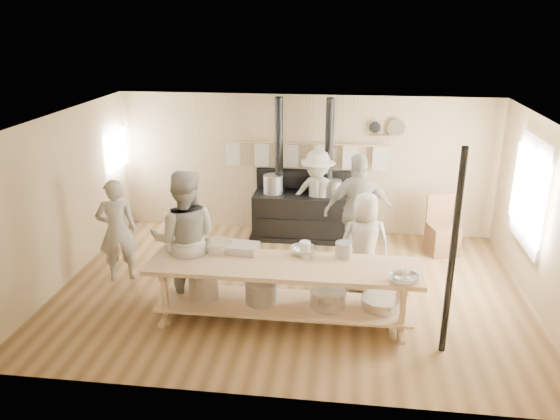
{
  "coord_description": "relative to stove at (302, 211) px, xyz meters",
  "views": [
    {
      "loc": [
        0.77,
        -7.39,
        3.96
      ],
      "look_at": [
        -0.19,
        0.2,
        1.21
      ],
      "focal_mm": 35.0,
      "sensor_mm": 36.0,
      "label": 1
    }
  ],
  "objects": [
    {
      "name": "left_opening",
      "position": [
        -3.44,
        -0.12,
        1.08
      ],
      "size": [
        0.0,
        0.9,
        0.9
      ],
      "color": "white",
      "rests_on": "ground"
    },
    {
      "name": "bowl_white_a",
      "position": [
        -0.89,
        -2.69,
        0.37
      ],
      "size": [
        0.42,
        0.42,
        0.09
      ],
      "primitive_type": "imported",
      "rotation": [
        0.0,
        0.0,
        0.17
      ],
      "color": "white",
      "rests_on": "prep_table"
    },
    {
      "name": "cook_left",
      "position": [
        -1.42,
        -2.7,
        0.48
      ],
      "size": [
        1.09,
        0.92,
        2.0
      ],
      "primitive_type": "imported",
      "rotation": [
        0.0,
        0.0,
        3.32
      ],
      "color": "#B1AD9D",
      "rests_on": "ground"
    },
    {
      "name": "bowl_steel_a",
      "position": [
        0.24,
        -2.69,
        0.38
      ],
      "size": [
        0.47,
        0.47,
        0.11
      ],
      "primitive_type": "imported",
      "rotation": [
        0.0,
        0.0,
        0.45
      ],
      "color": "silver",
      "rests_on": "prep_table"
    },
    {
      "name": "room_shell",
      "position": [
        0.01,
        -2.12,
        1.1
      ],
      "size": [
        7.0,
        7.0,
        7.0
      ],
      "color": "tan",
      "rests_on": "ground"
    },
    {
      "name": "back_wall_shelf",
      "position": [
        1.47,
        0.32,
        1.48
      ],
      "size": [
        0.63,
        0.14,
        0.32
      ],
      "color": "tan",
      "rests_on": "ground"
    },
    {
      "name": "cook_center",
      "position": [
        1.09,
        -1.98,
        0.25
      ],
      "size": [
        0.81,
        0.58,
        1.53
      ],
      "primitive_type": "imported",
      "rotation": [
        0.0,
        0.0,
        3.28
      ],
      "color": "#B1AD9D",
      "rests_on": "ground"
    },
    {
      "name": "bowl_steel_b",
      "position": [
        1.56,
        -3.35,
        0.38
      ],
      "size": [
        0.43,
        0.43,
        0.1
      ],
      "primitive_type": "imported",
      "rotation": [
        0.0,
        0.0,
        3.64
      ],
      "color": "silver",
      "rests_on": "prep_table"
    },
    {
      "name": "prep_table",
      "position": [
        -0.0,
        -3.02,
        -0.0
      ],
      "size": [
        3.6,
        0.9,
        0.85
      ],
      "color": "tan",
      "rests_on": "ground"
    },
    {
      "name": "roasting_pan",
      "position": [
        -0.65,
        -2.69,
        0.38
      ],
      "size": [
        0.53,
        0.39,
        0.11
      ],
      "primitive_type": "cube",
      "rotation": [
        0.0,
        0.0,
        -0.11
      ],
      "color": "#B2B2B7",
      "rests_on": "prep_table"
    },
    {
      "name": "towel_rail",
      "position": [
        0.01,
        0.28,
        1.04
      ],
      "size": [
        3.0,
        0.04,
        0.47
      ],
      "color": "tan",
      "rests_on": "ground"
    },
    {
      "name": "stove",
      "position": [
        0.0,
        0.0,
        0.0
      ],
      "size": [
        1.9,
        0.75,
        2.6
      ],
      "color": "black",
      "rests_on": "ground"
    },
    {
      "name": "mixing_bowl_large",
      "position": [
        -0.97,
        -2.69,
        0.39
      ],
      "size": [
        0.54,
        0.54,
        0.13
      ],
      "primitive_type": "cylinder",
      "rotation": [
        0.0,
        0.0,
        0.41
      ],
      "color": "silver",
      "rests_on": "prep_table"
    },
    {
      "name": "chair",
      "position": [
        2.49,
        -0.42,
        -0.22
      ],
      "size": [
        0.59,
        0.59,
        1.03
      ],
      "rotation": [
        0.0,
        0.0,
        0.27
      ],
      "color": "brown",
      "rests_on": "ground"
    },
    {
      "name": "deep_bowl_enamel",
      "position": [
        -1.54,
        -2.69,
        0.43
      ],
      "size": [
        0.41,
        0.41,
        0.19
      ],
      "primitive_type": "cylinder",
      "rotation": [
        0.0,
        0.0,
        -0.43
      ],
      "color": "white",
      "rests_on": "prep_table"
    },
    {
      "name": "ground",
      "position": [
        0.01,
        -2.12,
        -0.52
      ],
      "size": [
        7.0,
        7.0,
        0.0
      ],
      "primitive_type": "plane",
      "color": "brown",
      "rests_on": "ground"
    },
    {
      "name": "window_right",
      "position": [
        3.48,
        -1.52,
        0.98
      ],
      "size": [
        0.09,
        1.5,
        1.65
      ],
      "color": "beige",
      "rests_on": "ground"
    },
    {
      "name": "cook_by_window",
      "position": [
        0.27,
        -0.17,
        0.33
      ],
      "size": [
        1.2,
        0.83,
        1.71
      ],
      "primitive_type": "imported",
      "rotation": [
        0.0,
        0.0,
        -0.19
      ],
      "color": "#B1AD9D",
      "rests_on": "ground"
    },
    {
      "name": "bucket_galv",
      "position": [
        0.79,
        -2.69,
        0.43
      ],
      "size": [
        0.29,
        0.29,
        0.21
      ],
      "primitive_type": "cylinder",
      "rotation": [
        0.0,
        0.0,
        -0.34
      ],
      "color": "gray",
      "rests_on": "prep_table"
    },
    {
      "name": "support_post",
      "position": [
        2.06,
        -3.47,
        0.78
      ],
      "size": [
        0.08,
        0.08,
        2.6
      ],
      "primitive_type": "cylinder",
      "color": "black",
      "rests_on": "ground"
    },
    {
      "name": "cook_far_left",
      "position": [
        -2.69,
        -2.09,
        0.3
      ],
      "size": [
        0.71,
        0.6,
        1.64
      ],
      "primitive_type": "imported",
      "rotation": [
        0.0,
        0.0,
        3.56
      ],
      "color": "#B1AD9D",
      "rests_on": "ground"
    },
    {
      "name": "cook_right",
      "position": [
        1.0,
        -1.1,
        0.43
      ],
      "size": [
        1.19,
        0.69,
        1.91
      ],
      "primitive_type": "imported",
      "rotation": [
        0.0,
        0.0,
        3.35
      ],
      "color": "#B1AD9D",
      "rests_on": "ground"
    },
    {
      "name": "bowl_white_b",
      "position": [
        1.54,
        -3.35,
        0.38
      ],
      "size": [
        0.41,
        0.41,
        0.09
      ],
      "primitive_type": "imported",
      "rotation": [
        0.0,
        0.0,
        1.67
      ],
      "color": "white",
      "rests_on": "prep_table"
    },
    {
      "name": "pitcher",
      "position": [
        0.27,
        -2.78,
        0.45
      ],
      "size": [
        0.18,
        0.18,
        0.23
      ],
      "primitive_type": "cylinder",
      "rotation": [
        0.0,
        0.0,
        0.26
      ],
      "color": "white",
      "rests_on": "prep_table"
    }
  ]
}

